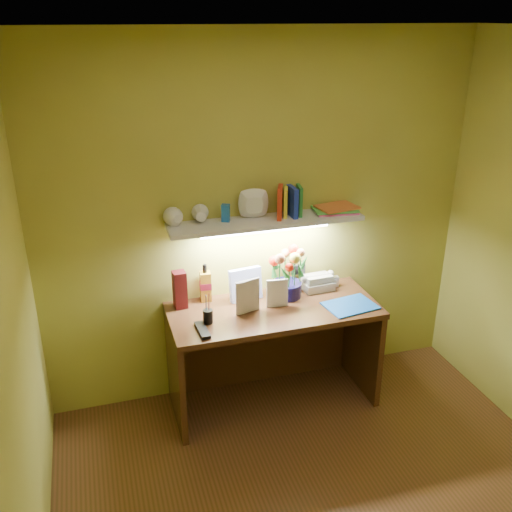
{
  "coord_description": "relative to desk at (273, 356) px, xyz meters",
  "views": [
    {
      "loc": [
        -1.09,
        -1.98,
        2.55
      ],
      "look_at": [
        -0.08,
        1.35,
        1.08
      ],
      "focal_mm": 40.0,
      "sensor_mm": 36.0,
      "label": 1
    }
  ],
  "objects": [
    {
      "name": "whisky_bottle",
      "position": [
        -0.41,
        0.24,
        0.51
      ],
      "size": [
        0.08,
        0.08,
        0.27
      ],
      "primitive_type": null,
      "rotation": [
        0.0,
        0.0,
        -0.06
      ],
      "color": "#BC861E",
      "rests_on": "desk"
    },
    {
      "name": "desk_book_b",
      "position": [
        -0.05,
        0.02,
        0.47
      ],
      "size": [
        0.15,
        0.03,
        0.2
      ],
      "primitive_type": "imported",
      "rotation": [
        0.0,
        0.0,
        -0.12
      ],
      "color": "white",
      "rests_on": "desk"
    },
    {
      "name": "wall_shelf",
      "position": [
        -0.01,
        0.18,
        0.96
      ],
      "size": [
        1.31,
        0.28,
        0.24
      ],
      "color": "white",
      "rests_on": "ground"
    },
    {
      "name": "pen_cup",
      "position": [
        -0.46,
        -0.06,
        0.45
      ],
      "size": [
        0.07,
        0.07,
        0.15
      ],
      "primitive_type": "cylinder",
      "rotation": [
        0.0,
        0.0,
        -0.09
      ],
      "color": "black",
      "rests_on": "desk"
    },
    {
      "name": "desk_book_a",
      "position": [
        -0.27,
        -0.03,
        0.49
      ],
      "size": [
        0.18,
        0.06,
        0.24
      ],
      "primitive_type": "imported",
      "rotation": [
        0.0,
        0.0,
        0.21
      ],
      "color": "beige",
      "rests_on": "desk"
    },
    {
      "name": "tv_remote",
      "position": [
        -0.52,
        -0.16,
        0.39
      ],
      "size": [
        0.07,
        0.2,
        0.02
      ],
      "primitive_type": "cube",
      "rotation": [
        0.0,
        0.0,
        0.05
      ],
      "color": "black",
      "rests_on": "desk"
    },
    {
      "name": "desk_clock",
      "position": [
        0.51,
        0.19,
        0.41
      ],
      "size": [
        0.08,
        0.04,
        0.08
      ],
      "primitive_type": "cube",
      "rotation": [
        0.0,
        0.0,
        -0.07
      ],
      "color": "silver",
      "rests_on": "desk"
    },
    {
      "name": "flower_bouquet",
      "position": [
        0.14,
        0.14,
        0.55
      ],
      "size": [
        0.28,
        0.28,
        0.36
      ],
      "primitive_type": null,
      "rotation": [
        0.0,
        0.0,
        0.31
      ],
      "color": "#0F0C3D",
      "rests_on": "desk"
    },
    {
      "name": "art_card",
      "position": [
        -0.15,
        0.18,
        0.49
      ],
      "size": [
        0.23,
        0.08,
        0.22
      ],
      "primitive_type": null,
      "rotation": [
        0.0,
        0.0,
        0.14
      ],
      "color": "white",
      "rests_on": "desk"
    },
    {
      "name": "desk",
      "position": [
        0.0,
        0.0,
        0.0
      ],
      "size": [
        1.4,
        0.6,
        0.75
      ],
      "primitive_type": "cube",
      "color": "#39240F",
      "rests_on": "ground"
    },
    {
      "name": "whisky_box",
      "position": [
        -0.59,
        0.19,
        0.5
      ],
      "size": [
        0.09,
        0.09,
        0.26
      ],
      "primitive_type": "cube",
      "rotation": [
        0.0,
        0.0,
        0.09
      ],
      "color": "#531115",
      "rests_on": "desk"
    },
    {
      "name": "blue_folder",
      "position": [
        0.5,
        -0.12,
        0.38
      ],
      "size": [
        0.36,
        0.29,
        0.01
      ],
      "primitive_type": "cube",
      "rotation": [
        0.0,
        0.0,
        0.15
      ],
      "color": "blue",
      "rests_on": "desk"
    },
    {
      "name": "telephone",
      "position": [
        0.39,
        0.18,
        0.44
      ],
      "size": [
        0.22,
        0.17,
        0.13
      ],
      "primitive_type": null,
      "rotation": [
        0.0,
        0.0,
        0.06
      ],
      "color": "beige",
      "rests_on": "desk"
    }
  ]
}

